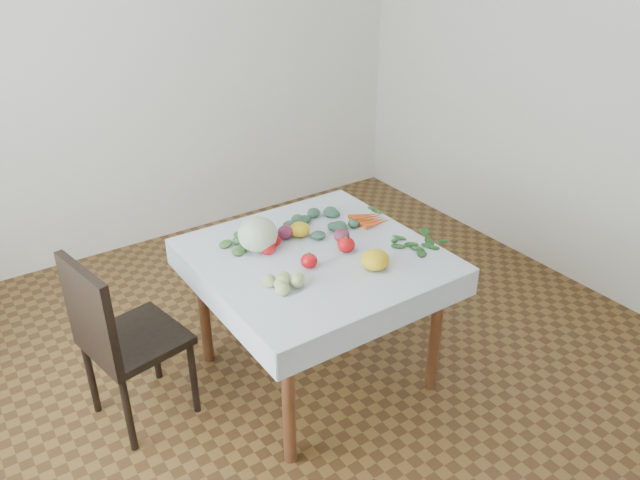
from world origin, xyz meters
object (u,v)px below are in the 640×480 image
at_px(cabbage, 258,234).
at_px(heirloom_back, 300,229).
at_px(chair, 116,333).
at_px(table, 316,271).
at_px(carrot_bunch, 370,220).

height_order(cabbage, heirloom_back, cabbage).
bearing_deg(heirloom_back, chair, 178.69).
distance_m(table, carrot_bunch, 0.47).
height_order(heirloom_back, carrot_bunch, heirloom_back).
bearing_deg(carrot_bunch, heirloom_back, 168.90).
height_order(table, heirloom_back, heirloom_back).
bearing_deg(cabbage, heirloom_back, 2.49).
relative_size(heirloom_back, carrot_bunch, 0.57).
bearing_deg(carrot_bunch, chair, 175.83).
relative_size(table, chair, 1.08).
xyz_separation_m(chair, heirloom_back, (1.00, -0.02, 0.26)).
xyz_separation_m(chair, cabbage, (0.75, -0.03, 0.31)).
xyz_separation_m(table, cabbage, (-0.22, 0.19, 0.19)).
bearing_deg(table, cabbage, 138.52).
relative_size(cabbage, carrot_bunch, 1.06).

